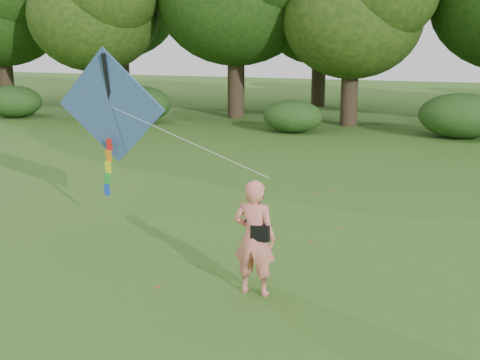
% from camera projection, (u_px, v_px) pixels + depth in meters
% --- Properties ---
extents(ground, '(100.00, 100.00, 0.00)m').
position_uv_depth(ground, '(279.00, 305.00, 9.64)').
color(ground, '#265114').
rests_on(ground, ground).
extents(man_kite_flyer, '(0.73, 0.49, 1.96)m').
position_uv_depth(man_kite_flyer, '(254.00, 238.00, 9.85)').
color(man_kite_flyer, '#F28071').
rests_on(man_kite_flyer, ground).
extents(crossbody_bag, '(0.43, 0.20, 0.74)m').
position_uv_depth(crossbody_bag, '(261.00, 232.00, 9.76)').
color(crossbody_bag, black).
rests_on(crossbody_bag, ground).
extents(flying_kite, '(5.56, 2.90, 3.27)m').
position_uv_depth(flying_kite, '(111.00, 109.00, 12.93)').
color(flying_kite, '#2638A7').
rests_on(flying_kite, ground).
extents(tree_line, '(54.70, 15.30, 9.48)m').
position_uv_depth(tree_line, '(439.00, 5.00, 28.86)').
color(tree_line, '#3A2D1E').
rests_on(tree_line, ground).
extents(shrub_band, '(39.15, 3.22, 1.88)m').
position_uv_depth(shrub_band, '(370.00, 115.00, 25.87)').
color(shrub_band, '#264919').
rests_on(shrub_band, ground).
extents(fallen_leaves, '(11.20, 11.03, 0.01)m').
position_uv_depth(fallen_leaves, '(260.00, 237.00, 12.85)').
color(fallen_leaves, brown).
rests_on(fallen_leaves, ground).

